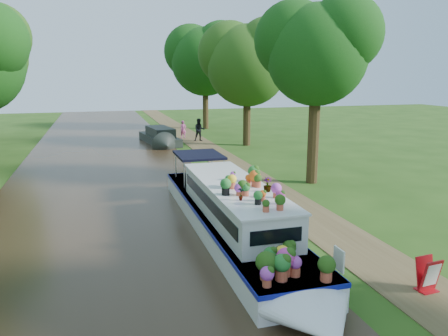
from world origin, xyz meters
TOP-DOWN VIEW (x-y plane):
  - ground at (0.00, 0.00)m, footprint 100.00×100.00m
  - canal_water at (-6.00, 0.00)m, footprint 10.00×100.00m
  - towpath at (1.20, 0.00)m, footprint 2.20×100.00m
  - plant_boat at (-2.25, -3.23)m, footprint 2.29×13.52m
  - tree_near_overhang at (3.79, 3.06)m, footprint 5.52×5.28m
  - tree_near_mid at (4.48, 15.08)m, footprint 6.90×6.60m
  - tree_near_far at (3.98, 26.09)m, footprint 7.59×7.26m
  - second_boat at (-1.75, 17.54)m, footprint 2.67×6.88m
  - sandwich_board at (1.31, -8.01)m, footprint 0.56×0.48m
  - pedestrian_pink at (0.54, 19.93)m, footprint 0.62×0.50m
  - pedestrian_dark at (1.50, 17.98)m, footprint 0.94×0.77m
  - verge_plant at (-0.27, 1.90)m, footprint 0.55×0.52m

SIDE VIEW (x-z plane):
  - ground at x=0.00m, z-range 0.00..0.00m
  - canal_water at x=-6.00m, z-range 0.00..0.02m
  - towpath at x=1.20m, z-range 0.00..0.03m
  - verge_plant at x=-0.27m, z-range 0.00..0.48m
  - sandwich_board at x=1.31m, z-range -0.01..0.85m
  - second_boat at x=-1.75m, z-range -0.12..1.17m
  - pedestrian_pink at x=0.54m, z-range 0.03..1.51m
  - plant_boat at x=-2.25m, z-range -0.30..2.00m
  - pedestrian_dark at x=1.50m, z-range 0.03..1.85m
  - tree_near_mid at x=4.48m, z-range 1.74..11.14m
  - tree_near_overhang at x=3.79m, z-range 2.11..11.10m
  - tree_near_far at x=3.98m, z-range 1.90..12.20m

